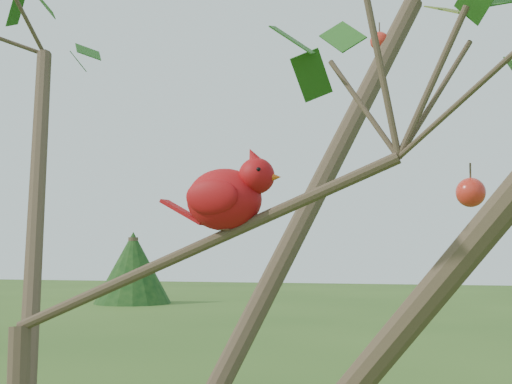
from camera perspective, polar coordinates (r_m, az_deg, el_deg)
crabapple_tree at (r=1.17m, az=-16.56°, el=-1.70°), size 2.35×2.05×2.95m
cardinal at (r=1.15m, az=-2.05°, el=-0.31°), size 0.19×0.10×0.13m
distant_trees at (r=25.51m, az=4.36°, el=-5.22°), size 44.54×13.58×3.13m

